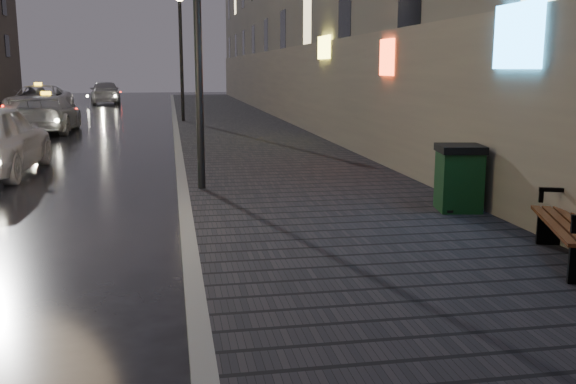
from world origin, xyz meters
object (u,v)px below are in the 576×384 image
object	(u,v)px
lamp_near	(197,4)
lamp_far	(181,41)
trash_bin	(459,177)
taxi_mid	(47,114)
taxi_far	(39,101)
car_far	(105,92)

from	to	relation	value
lamp_near	lamp_far	xyz separation A→B (m)	(0.00, 16.00, 0.00)
lamp_far	trash_bin	distance (m)	19.25
taxi_mid	taxi_far	world-z (taller)	taxi_far
lamp_near	taxi_far	world-z (taller)	lamp_near
taxi_mid	car_far	size ratio (longest dim) A/B	1.04
lamp_near	lamp_far	size ratio (longest dim) A/B	1.00
lamp_near	trash_bin	world-z (taller)	lamp_near
lamp_far	taxi_far	size ratio (longest dim) A/B	0.95
taxi_far	car_far	xyz separation A→B (m)	(2.03, 11.85, 0.01)
taxi_far	car_far	bearing A→B (deg)	80.96
car_far	lamp_far	bearing A→B (deg)	98.04
lamp_far	taxi_mid	world-z (taller)	lamp_far
lamp_far	trash_bin	bearing A→B (deg)	-78.21
lamp_near	lamp_far	bearing A→B (deg)	90.00
lamp_near	taxi_far	xyz separation A→B (m)	(-6.86, 21.55, -2.72)
taxi_mid	lamp_far	bearing A→B (deg)	-151.60
lamp_far	car_far	size ratio (longest dim) A/B	1.15
taxi_mid	taxi_far	bearing A→B (deg)	-77.21
trash_bin	taxi_mid	xyz separation A→B (m)	(-8.94, 15.95, 0.01)
trash_bin	taxi_mid	size ratio (longest dim) A/B	0.22
taxi_mid	car_far	world-z (taller)	car_far
lamp_near	car_far	distance (m)	33.85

